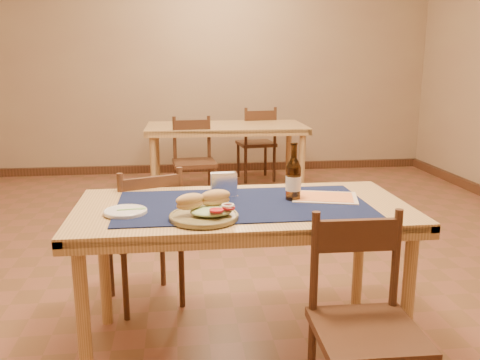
{
  "coord_description": "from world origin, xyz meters",
  "views": [
    {
      "loc": [
        -0.3,
        -3.14,
        1.43
      ],
      "look_at": [
        0.0,
        -0.7,
        0.85
      ],
      "focal_mm": 38.0,
      "sensor_mm": 36.0,
      "label": 1
    }
  ],
  "objects": [
    {
      "name": "room",
      "position": [
        0.0,
        0.0,
        1.4
      ],
      "size": [
        6.04,
        7.04,
        2.84
      ],
      "color": "brown",
      "rests_on": "ground"
    },
    {
      "name": "fork",
      "position": [
        -0.51,
        -0.88,
        0.77
      ],
      "size": [
        0.13,
        0.03,
        0.0
      ],
      "color": "#7CBB67",
      "rests_on": "side_plate"
    },
    {
      "name": "side_plate",
      "position": [
        -0.55,
        -0.89,
        0.76
      ],
      "size": [
        0.19,
        0.19,
        0.02
      ],
      "color": "silver",
      "rests_on": "placemat"
    },
    {
      "name": "main_table",
      "position": [
        0.0,
        -0.8,
        0.67
      ],
      "size": [
        1.6,
        0.8,
        0.75
      ],
      "color": "tan",
      "rests_on": "ground"
    },
    {
      "name": "menu_card",
      "position": [
        0.43,
        -0.74,
        0.76
      ],
      "size": [
        0.37,
        0.31,
        0.01
      ],
      "color": "beige",
      "rests_on": "placemat"
    },
    {
      "name": "chair_main_far",
      "position": [
        -0.5,
        -0.28,
        0.44
      ],
      "size": [
        0.51,
        0.51,
        0.85
      ],
      "color": "#472919",
      "rests_on": "ground"
    },
    {
      "name": "sandwich_plate",
      "position": [
        -0.19,
        -1.01,
        0.79
      ],
      "size": [
        0.3,
        0.3,
        0.12
      ],
      "color": "brown",
      "rests_on": "placemat"
    },
    {
      "name": "napkin_holder",
      "position": [
        -0.08,
        -0.65,
        0.81
      ],
      "size": [
        0.14,
        0.06,
        0.12
      ],
      "color": "white",
      "rests_on": "placemat"
    },
    {
      "name": "back_table",
      "position": [
        0.22,
        2.37,
        0.67
      ],
      "size": [
        1.73,
        0.88,
        0.75
      ],
      "color": "tan",
      "rests_on": "ground"
    },
    {
      "name": "beer_bottle",
      "position": [
        0.26,
        -0.75,
        0.86
      ],
      "size": [
        0.08,
        0.08,
        0.29
      ],
      "color": "#42250B",
      "rests_on": "placemat"
    },
    {
      "name": "placemat",
      "position": [
        0.0,
        -0.8,
        0.75
      ],
      "size": [
        1.2,
        0.6,
        0.01
      ],
      "primitive_type": "cube",
      "color": "#10183D",
      "rests_on": "main_table"
    },
    {
      "name": "baseboard",
      "position": [
        0.0,
        0.0,
        0.05
      ],
      "size": [
        6.0,
        7.0,
        0.1
      ],
      "color": "#472919",
      "rests_on": "ground"
    },
    {
      "name": "chair_main_near",
      "position": [
        0.39,
        -1.43,
        0.44
      ],
      "size": [
        0.4,
        0.4,
        0.85
      ],
      "color": "#472919",
      "rests_on": "ground"
    },
    {
      "name": "chair_back_far",
      "position": [
        0.65,
        2.89,
        0.47
      ],
      "size": [
        0.47,
        0.47,
        0.9
      ],
      "color": "#472919",
      "rests_on": "ground"
    },
    {
      "name": "chair_back_near",
      "position": [
        -0.15,
        1.87,
        0.46
      ],
      "size": [
        0.44,
        0.44,
        0.89
      ],
      "color": "#472919",
      "rests_on": "ground"
    }
  ]
}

